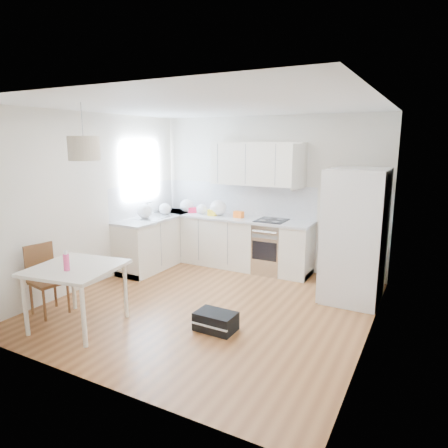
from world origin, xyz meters
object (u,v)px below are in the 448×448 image
Objects in this scene: dining_chair at (48,280)px; gym_bag at (216,321)px; refrigerator at (356,235)px; dining_table at (76,273)px.

gym_bag is (2.18, 0.62, -0.35)m from dining_chair.
refrigerator reaches higher than dining_chair.
gym_bag is at bearing -124.50° from refrigerator.
dining_table is at bearing -154.40° from gym_bag.
refrigerator is 2.04× the size of dining_chair.
gym_bag is (1.56, 0.70, -0.58)m from dining_table.
dining_chair is 1.90× the size of gym_bag.
refrigerator is at bearing 45.63° from dining_chair.
gym_bag is (-1.27, -1.84, -0.84)m from refrigerator.
dining_chair is (-3.45, -2.46, -0.48)m from refrigerator.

